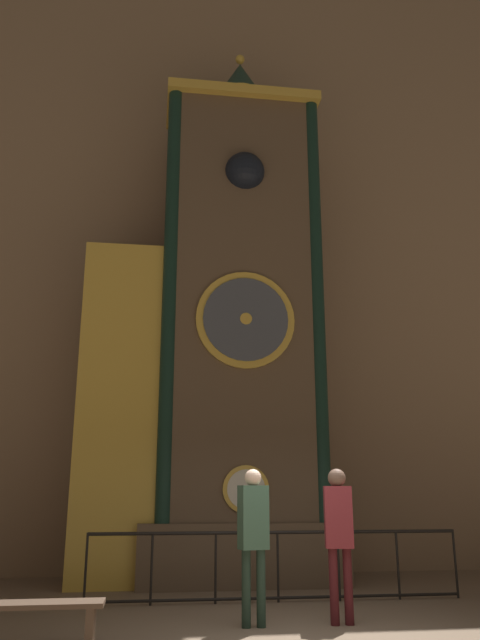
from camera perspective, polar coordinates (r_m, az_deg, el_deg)
cathedral_back_wall at (r=14.43m, az=-0.64°, el=9.37°), size 24.00×0.32×15.21m
clock_tower at (r=11.95m, az=-1.99°, el=-1.16°), size 4.73×1.83×10.80m
railing_fence at (r=9.84m, az=3.48°, el=-21.17°), size 5.55×0.05×0.99m
visitor_near at (r=8.05m, az=1.22°, el=-18.62°), size 0.38×0.29×1.82m
visitor_far at (r=8.28m, az=9.01°, el=-18.25°), size 0.38×0.28×1.83m
visitor_bench at (r=7.44m, az=-17.89°, el=-24.28°), size 1.32×0.40×0.44m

